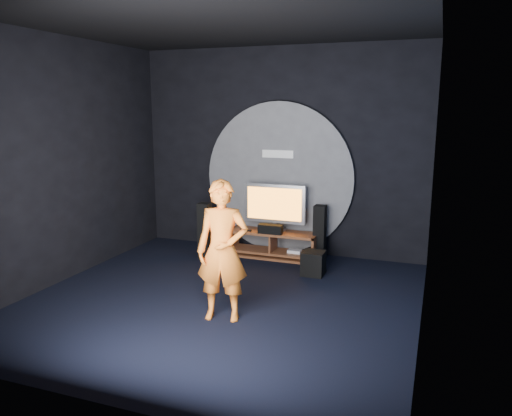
% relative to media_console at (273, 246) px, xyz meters
% --- Properties ---
extents(floor, '(5.00, 5.00, 0.00)m').
position_rel_media_console_xyz_m(floor, '(-0.04, -2.05, -0.19)').
color(floor, black).
rests_on(floor, ground).
extents(back_wall, '(5.00, 0.04, 3.50)m').
position_rel_media_console_xyz_m(back_wall, '(-0.04, 0.45, 1.56)').
color(back_wall, black).
rests_on(back_wall, ground).
extents(front_wall, '(5.00, 0.04, 3.50)m').
position_rel_media_console_xyz_m(front_wall, '(-0.04, -4.55, 1.56)').
color(front_wall, black).
rests_on(front_wall, ground).
extents(left_wall, '(0.04, 5.00, 3.50)m').
position_rel_media_console_xyz_m(left_wall, '(-2.54, -2.05, 1.56)').
color(left_wall, black).
rests_on(left_wall, ground).
extents(right_wall, '(0.04, 5.00, 3.50)m').
position_rel_media_console_xyz_m(right_wall, '(2.46, -2.05, 1.56)').
color(right_wall, black).
rests_on(right_wall, ground).
extents(ceiling, '(5.00, 5.00, 0.01)m').
position_rel_media_console_xyz_m(ceiling, '(-0.04, -2.05, 3.31)').
color(ceiling, black).
rests_on(ceiling, back_wall).
extents(wall_disc_panel, '(2.60, 0.11, 2.60)m').
position_rel_media_console_xyz_m(wall_disc_panel, '(-0.04, 0.39, 1.11)').
color(wall_disc_panel, '#515156').
rests_on(wall_disc_panel, ground).
extents(media_console, '(1.50, 0.45, 0.45)m').
position_rel_media_console_xyz_m(media_console, '(0.00, 0.00, 0.00)').
color(media_console, brown).
rests_on(media_console, ground).
extents(tv, '(1.06, 0.22, 0.79)m').
position_rel_media_console_xyz_m(tv, '(-0.01, 0.07, 0.69)').
color(tv, '#B5B5BC').
rests_on(tv, media_console).
extents(center_speaker, '(0.40, 0.15, 0.15)m').
position_rel_media_console_xyz_m(center_speaker, '(-0.01, -0.15, 0.33)').
color(center_speaker, black).
rests_on(center_speaker, media_console).
extents(remote, '(0.18, 0.05, 0.02)m').
position_rel_media_console_xyz_m(remote, '(-0.45, -0.12, 0.27)').
color(remote, black).
rests_on(remote, media_console).
extents(tower_speaker_left, '(0.19, 0.21, 0.94)m').
position_rel_media_console_xyz_m(tower_speaker_left, '(-1.08, -0.40, 0.27)').
color(tower_speaker_left, black).
rests_on(tower_speaker_left, ground).
extents(tower_speaker_right, '(0.19, 0.21, 0.94)m').
position_rel_media_console_xyz_m(tower_speaker_right, '(0.77, 0.06, 0.27)').
color(tower_speaker_right, black).
rests_on(tower_speaker_right, ground).
extents(subwoofer, '(0.33, 0.33, 0.36)m').
position_rel_media_console_xyz_m(subwoofer, '(0.85, -0.63, -0.01)').
color(subwoofer, black).
rests_on(subwoofer, ground).
extents(player, '(0.69, 0.53, 1.69)m').
position_rel_media_console_xyz_m(player, '(0.21, -2.56, 0.65)').
color(player, orange).
rests_on(player, ground).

